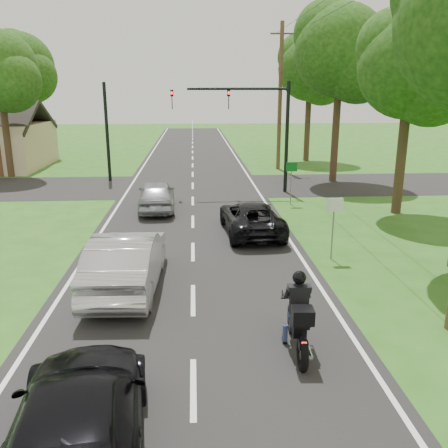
{
  "coord_description": "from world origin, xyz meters",
  "views": [
    {
      "loc": [
        0.08,
        -11.94,
        5.55
      ],
      "look_at": [
        1.04,
        3.0,
        1.3
      ],
      "focal_mm": 38.0,
      "sensor_mm": 36.0,
      "label": 1
    }
  ],
  "objects": [
    {
      "name": "sign_green",
      "position": [
        4.9,
        10.98,
        1.6
      ],
      "size": [
        0.55,
        0.07,
        2.12
      ],
      "color": "slate",
      "rests_on": "ground"
    },
    {
      "name": "signal_pole_far",
      "position": [
        -5.2,
        18.0,
        3.0
      ],
      "size": [
        0.2,
        0.2,
        6.0
      ],
      "primitive_type": "cylinder",
      "color": "black",
      "rests_on": "ground"
    },
    {
      "name": "utility_pole_far",
      "position": [
        6.2,
        22.0,
        5.08
      ],
      "size": [
        1.6,
        0.28,
        10.0
      ],
      "color": "brown",
      "rests_on": "ground"
    },
    {
      "name": "tree_row_d",
      "position": [
        9.1,
        16.76,
        7.43
      ],
      "size": [
        5.76,
        5.58,
        10.45
      ],
      "color": "#332316",
      "rests_on": "ground"
    },
    {
      "name": "dark_car_behind",
      "position": [
        -1.71,
        -5.85,
        0.74
      ],
      "size": [
        2.56,
        5.22,
        1.46
      ],
      "primitive_type": "imported",
      "rotation": [
        0.0,
        0.0,
        3.25
      ],
      "color": "black",
      "rests_on": "road"
    },
    {
      "name": "cross_road",
      "position": [
        0.0,
        16.0,
        0.01
      ],
      "size": [
        60.0,
        7.0,
        0.01
      ],
      "primitive_type": "cube",
      "color": "black",
      "rests_on": "ground"
    },
    {
      "name": "road",
      "position": [
        0.0,
        10.0,
        0.01
      ],
      "size": [
        8.0,
        100.0,
        0.01
      ],
      "primitive_type": "cube",
      "color": "black",
      "rests_on": "ground"
    },
    {
      "name": "tree_left_near",
      "position": [
        -11.73,
        19.78,
        6.53
      ],
      "size": [
        5.12,
        4.96,
        9.22
      ],
      "color": "#332316",
      "rests_on": "ground"
    },
    {
      "name": "silver_suv",
      "position": [
        -1.7,
        10.2,
        0.72
      ],
      "size": [
        1.86,
        4.24,
        1.42
      ],
      "primitive_type": "imported",
      "rotation": [
        0.0,
        0.0,
        3.18
      ],
      "color": "#A0A3A8",
      "rests_on": "road"
    },
    {
      "name": "tree_row_e",
      "position": [
        9.48,
        25.78,
        6.83
      ],
      "size": [
        5.28,
        5.12,
        9.61
      ],
      "color": "#332316",
      "rests_on": "ground"
    },
    {
      "name": "sign_white",
      "position": [
        4.7,
        2.98,
        1.6
      ],
      "size": [
        0.55,
        0.07,
        2.12
      ],
      "color": "slate",
      "rests_on": "ground"
    },
    {
      "name": "silver_sedan",
      "position": [
        -1.87,
        0.94,
        0.85
      ],
      "size": [
        1.95,
        5.13,
        1.67
      ],
      "primitive_type": "imported",
      "rotation": [
        0.0,
        0.0,
        3.11
      ],
      "color": "silver",
      "rests_on": "road"
    },
    {
      "name": "tree_left_far",
      "position": [
        -13.7,
        29.76,
        7.13
      ],
      "size": [
        5.76,
        5.58,
        10.14
      ],
      "color": "#332316",
      "rests_on": "ground"
    },
    {
      "name": "motorcycle_rider",
      "position": [
        2.28,
        -2.79,
        0.74
      ],
      "size": [
        0.62,
        2.19,
        1.89
      ],
      "rotation": [
        0.0,
        0.0,
        -0.06
      ],
      "color": "black",
      "rests_on": "ground"
    },
    {
      "name": "traffic_signal",
      "position": [
        3.34,
        14.0,
        4.14
      ],
      "size": [
        6.38,
        0.44,
        6.0
      ],
      "color": "black",
      "rests_on": "ground"
    },
    {
      "name": "ground",
      "position": [
        0.0,
        0.0,
        0.0
      ],
      "size": [
        140.0,
        140.0,
        0.0
      ],
      "primitive_type": "plane",
      "color": "#285B19",
      "rests_on": "ground"
    },
    {
      "name": "dark_suv",
      "position": [
        2.33,
        6.14,
        0.65
      ],
      "size": [
        2.4,
        4.73,
        1.28
      ],
      "primitive_type": "imported",
      "rotation": [
        0.0,
        0.0,
        3.2
      ],
      "color": "black",
      "rests_on": "road"
    },
    {
      "name": "tree_row_c",
      "position": [
        9.75,
        8.8,
        6.23
      ],
      "size": [
        4.8,
        4.65,
        8.76
      ],
      "color": "#332316",
      "rests_on": "ground"
    }
  ]
}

